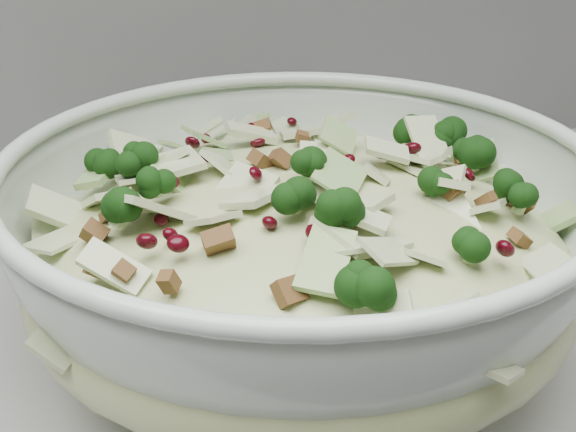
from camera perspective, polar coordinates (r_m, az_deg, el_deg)
name	(u,v)px	position (r m, az deg, el deg)	size (l,w,h in m)	color
mixing_bowl	(300,259)	(0.56, 0.89, -3.07)	(0.51, 0.51, 0.16)	#AFC1B0
salad	(301,225)	(0.55, 0.91, -0.65)	(0.53, 0.53, 0.16)	#BDCB8B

